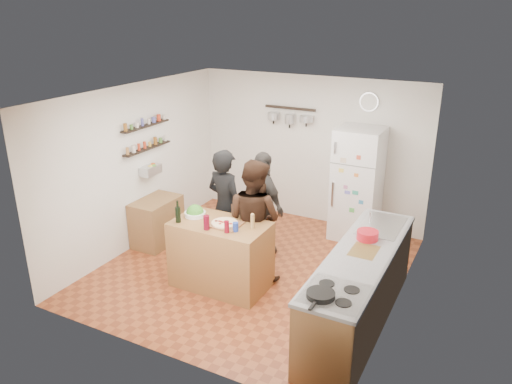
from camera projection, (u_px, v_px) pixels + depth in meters
The scene contains 26 objects.
room_shell at pixel (265, 179), 7.05m from camera, with size 4.20×4.20×4.20m.
prep_island at pixel (221, 254), 6.61m from camera, with size 1.25×0.72×0.91m, color olive.
pizza_board at pixel (225, 224), 6.40m from camera, with size 0.42×0.34×0.02m, color brown.
pizza at pixel (225, 223), 6.39m from camera, with size 0.34×0.34×0.02m, color beige.
salad_bowl at pixel (195, 214), 6.67m from camera, with size 0.28×0.28×0.06m, color silver.
wine_bottle at pixel (178, 215), 6.45m from camera, with size 0.07×0.07×0.21m, color black.
wine_glass_near at pixel (206, 223), 6.24m from camera, with size 0.08×0.08×0.19m, color #560717.
wine_glass_far at pixel (227, 227), 6.17m from camera, with size 0.06×0.06×0.15m, color #630816.
pepper_mill at pixel (253, 223), 6.27m from camera, with size 0.05×0.05×0.16m, color #9F7843.
salt_canister at pixel (236, 227), 6.20m from camera, with size 0.07×0.07×0.12m, color navy.
person_left at pixel (225, 207), 7.12m from camera, with size 0.62×0.41×1.70m, color black.
person_center at pixel (254, 220), 6.72m from camera, with size 0.82×0.64×1.69m, color black.
person_back at pixel (263, 204), 7.37m from camera, with size 0.94×0.39×1.60m, color #2E2B29.
counter_run at pixel (359, 289), 5.82m from camera, with size 0.63×2.63×0.90m, color #9E7042.
stove_top at pixel (335, 294), 4.87m from camera, with size 0.60×0.62×0.02m, color white.
skillet at pixel (321, 295), 4.79m from camera, with size 0.28×0.28×0.05m, color black.
sink at pixel (381, 226), 6.36m from camera, with size 0.50×0.80×0.03m, color silver.
cutting_board at pixel (364, 252), 5.71m from camera, with size 0.30×0.40×0.02m, color brown.
red_bowl at pixel (368, 235), 5.97m from camera, with size 0.26×0.26×0.11m, color red.
fridge at pixel (357, 184), 7.90m from camera, with size 0.70×0.68×1.80m, color white.
wall_clock at pixel (369, 102), 7.73m from camera, with size 0.30×0.30×0.03m, color silver.
spice_shelf_lower at pixel (147, 148), 7.64m from camera, with size 0.12×1.00×0.03m, color black.
spice_shelf_upper at pixel (146, 126), 7.52m from camera, with size 0.12×1.00×0.03m, color black.
produce_basket at pixel (151, 170), 7.75m from camera, with size 0.18×0.35×0.14m, color silver.
side_table at pixel (157, 221), 7.85m from camera, with size 0.50×0.80×0.73m, color olive.
pot_rack at pixel (290, 108), 8.30m from camera, with size 0.90×0.04×0.04m, color black.
Camera 1 is at (2.96, -5.59, 3.56)m, focal length 35.00 mm.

